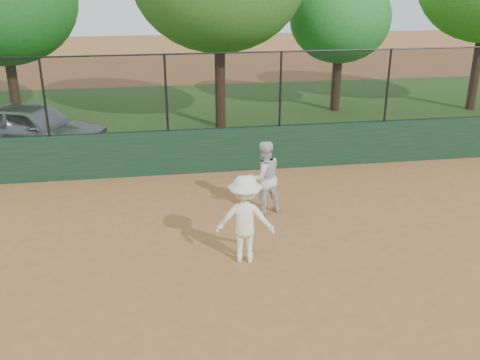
{
  "coord_description": "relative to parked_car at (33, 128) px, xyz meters",
  "views": [
    {
      "loc": [
        -0.8,
        -7.66,
        5.12
      ],
      "look_at": [
        0.8,
        2.2,
        1.2
      ],
      "focal_mm": 40.0,
      "sensor_mm": 36.0,
      "label": 1
    }
  ],
  "objects": [
    {
      "name": "ground",
      "position": [
        4.42,
        -8.46,
        -0.76
      ],
      "size": [
        80.0,
        80.0,
        0.0
      ],
      "primitive_type": "plane",
      "color": "#A76635",
      "rests_on": "ground"
    },
    {
      "name": "back_wall",
      "position": [
        4.42,
        -2.46,
        -0.16
      ],
      "size": [
        26.0,
        0.2,
        1.2
      ],
      "primitive_type": "cube",
      "color": "#193822",
      "rests_on": "ground"
    },
    {
      "name": "grass_strip",
      "position": [
        4.42,
        3.54,
        -0.76
      ],
      "size": [
        36.0,
        12.0,
        0.01
      ],
      "primitive_type": "cube",
      "color": "#295019",
      "rests_on": "ground"
    },
    {
      "name": "parked_car",
      "position": [
        0.0,
        0.0,
        0.0
      ],
      "size": [
        4.81,
        3.37,
        1.52
      ],
      "primitive_type": "imported",
      "rotation": [
        0.0,
        0.0,
        1.18
      ],
      "color": "#9EA2A7",
      "rests_on": "ground"
    },
    {
      "name": "player_second",
      "position": [
        5.92,
        -5.28,
        0.08
      ],
      "size": [
        0.95,
        0.83,
        1.67
      ],
      "primitive_type": "imported",
      "rotation": [
        0.0,
        0.0,
        3.41
      ],
      "color": "silver",
      "rests_on": "ground"
    },
    {
      "name": "player_main",
      "position": [
        5.14,
        -7.35,
        0.09
      ],
      "size": [
        1.21,
        0.86,
        2.13
      ],
      "color": "white",
      "rests_on": "ground"
    },
    {
      "name": "fence_assembly",
      "position": [
        4.4,
        -2.46,
        1.48
      ],
      "size": [
        26.0,
        0.06,
        2.0
      ],
      "color": "black",
      "rests_on": "back_wall"
    },
    {
      "name": "tree_3",
      "position": [
        10.6,
        3.62,
        2.7
      ],
      "size": [
        3.78,
        3.44,
        5.11
      ],
      "color": "#3D2514",
      "rests_on": "ground"
    }
  ]
}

